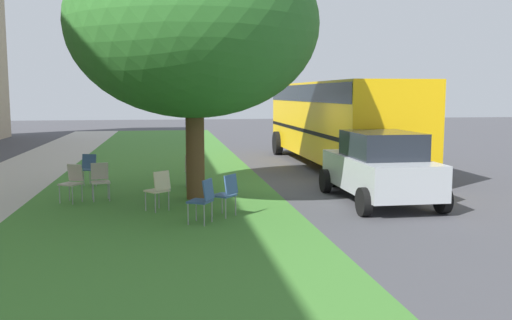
# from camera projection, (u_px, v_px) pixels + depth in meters

# --- Properties ---
(ground) EXTENTS (80.00, 80.00, 0.00)m
(ground) POSITION_uv_depth(u_px,v_px,m) (280.00, 188.00, 14.74)
(ground) COLOR #424247
(grass_verge) EXTENTS (48.00, 6.00, 0.01)m
(grass_verge) POSITION_uv_depth(u_px,v_px,m) (158.00, 192.00, 14.24)
(grass_verge) COLOR #3D752D
(grass_verge) RESTS_ON ground
(street_tree) EXTENTS (5.83, 5.83, 6.25)m
(street_tree) POSITION_uv_depth(u_px,v_px,m) (194.00, 25.00, 12.81)
(street_tree) COLOR brown
(street_tree) RESTS_ON ground
(chair_0) EXTENTS (0.57, 0.56, 0.88)m
(chair_0) POSITION_uv_depth(u_px,v_px,m) (72.00, 180.00, 12.81)
(chair_0) COLOR #ADA393
(chair_0) RESTS_ON ground
(chair_1) EXTENTS (0.51, 0.50, 0.88)m
(chair_1) POSITION_uv_depth(u_px,v_px,m) (193.00, 168.00, 14.94)
(chair_1) COLOR #ADA393
(chair_1) RESTS_ON ground
(chair_2) EXTENTS (0.59, 0.59, 0.88)m
(chair_2) POSITION_uv_depth(u_px,v_px,m) (227.00, 192.00, 11.29)
(chair_2) COLOR #335184
(chair_2) RESTS_ON ground
(chair_3) EXTENTS (0.56, 0.57, 0.88)m
(chair_3) POSITION_uv_depth(u_px,v_px,m) (203.00, 198.00, 10.67)
(chair_3) COLOR #335184
(chair_3) RESTS_ON ground
(chair_4) EXTENTS (0.59, 0.58, 0.88)m
(chair_4) POSITION_uv_depth(u_px,v_px,m) (159.00, 187.00, 11.82)
(chair_4) COLOR beige
(chair_4) RESTS_ON ground
(chair_5) EXTENTS (0.54, 0.53, 0.88)m
(chair_5) POSITION_uv_depth(u_px,v_px,m) (91.00, 167.00, 15.13)
(chair_5) COLOR #335184
(chair_5) RESTS_ON ground
(chair_6) EXTENTS (0.49, 0.49, 0.88)m
(chair_6) POSITION_uv_depth(u_px,v_px,m) (100.00, 178.00, 13.07)
(chair_6) COLOR #ADA393
(chair_6) RESTS_ON ground
(parked_car) EXTENTS (3.70, 1.92, 1.65)m
(parked_car) POSITION_uv_depth(u_px,v_px,m) (380.00, 167.00, 12.77)
(parked_car) COLOR #ADB2B7
(parked_car) RESTS_ON ground
(school_bus) EXTENTS (10.40, 2.80, 2.88)m
(school_bus) POSITION_uv_depth(u_px,v_px,m) (337.00, 116.00, 18.95)
(school_bus) COLOR yellow
(school_bus) RESTS_ON ground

